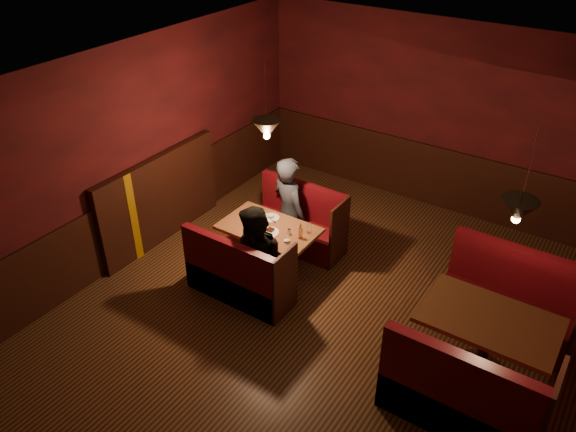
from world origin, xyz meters
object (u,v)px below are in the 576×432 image
Objects in this scene: second_bench_near at (459,402)px; diner_a at (289,192)px; second_table at (487,333)px; main_table at (270,237)px; main_bench_far at (300,227)px; second_bench_far at (507,307)px; diner_b at (255,244)px; main_bench_near at (238,279)px.

diner_a is at bearing 151.19° from second_bench_near.
second_table is 3.16m from diner_a.
main_bench_far is at bearing 88.89° from main_table.
second_table is at bearing -174.35° from diner_a.
second_bench_far is at bearing -159.39° from diner_a.
diner_a is (-3.06, 1.68, 0.52)m from second_bench_near.
diner_b is at bearing 169.80° from second_bench_near.
main_bench_far is at bearing 90.00° from main_bench_near.
diner_b reaches higher than second_table.
second_table is 0.84m from second_bench_near.
second_table is 0.79× the size of diner_a.
second_bench_far and second_bench_near have the same top height.
second_bench_far reaches higher than main_table.
main_table is 0.84× the size of second_bench_near.
main_table is 3.13m from second_bench_near.
diner_a reaches higher than second_table.
main_bench_near is 2.95m from second_bench_near.
diner_b is (-2.73, -0.31, 0.24)m from second_table.
second_bench_near reaches higher than main_bench_far.
second_bench_near is 0.87× the size of diner_a.
main_bench_near is (0.01, -0.71, -0.22)m from main_table.
second_bench_far reaches higher than main_bench_near.
main_bench_near is (0.00, -1.42, 0.00)m from main_bench_far.
diner_a reaches higher than second_bench_far.
diner_a is (-0.11, 0.63, 0.35)m from main_table.
main_table is at bearing 91.11° from main_bench_near.
diner_b is at bearing -173.44° from second_table.
second_bench_near reaches higher than main_table.
second_bench_far is at bearing 87.80° from second_table.
diner_a reaches higher than diner_b.
main_bench_near is 0.85× the size of diner_b.
main_bench_far reaches higher than second_table.
second_bench_far is at bearing 90.00° from second_bench_near.
second_bench_far is 1.00× the size of second_bench_near.
main_bench_near is 2.95m from second_table.
second_table is (2.90, 0.47, 0.27)m from main_bench_near.
main_table is 0.91× the size of main_bench_near.
main_bench_far is 2.93m from second_bench_far.
main_bench_far is 1.42m from main_bench_near.
diner_b is (-2.76, 0.50, 0.47)m from second_bench_near.
second_bench_far is 1.62m from second_bench_near.
diner_a is (-0.13, 1.34, 0.57)m from main_bench_near.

